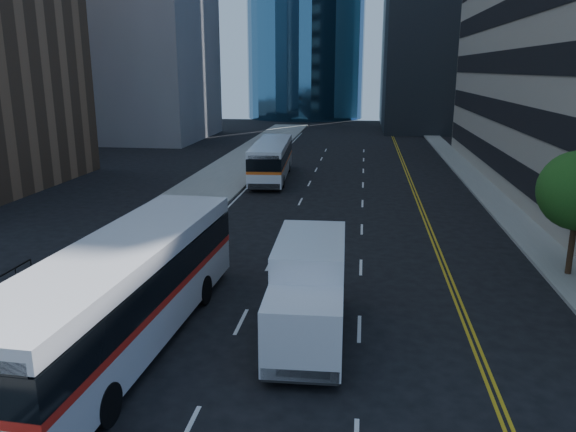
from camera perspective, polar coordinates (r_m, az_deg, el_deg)
The scene contains 6 objects.
ground at distance 17.33m, azimuth 5.47°, elevation -14.12°, with size 160.00×160.00×0.00m, color black.
sidewalk_west at distance 42.46m, azimuth -7.42°, elevation 3.38°, with size 5.00×90.00×0.15m, color gray.
sidewalk_east at distance 41.91m, azimuth 19.32°, elevation 2.51°, with size 2.00×90.00×0.15m, color gray.
bus_front at distance 17.89m, azimuth -16.20°, elevation -7.28°, with size 3.37×13.04×3.34m.
bus_rear at distance 43.80m, azimuth -1.67°, elevation 5.83°, with size 3.14×11.31×2.88m.
box_truck at distance 17.78m, azimuth 2.10°, elevation -7.54°, with size 2.38×6.43×3.05m.
Camera 1 is at (0.43, -15.19, 8.34)m, focal length 35.00 mm.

